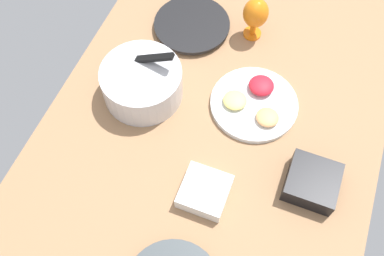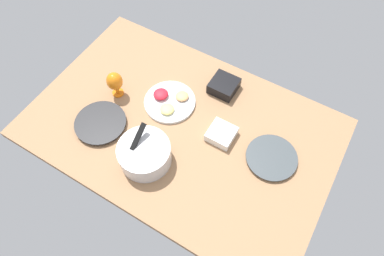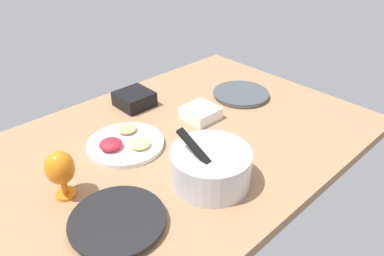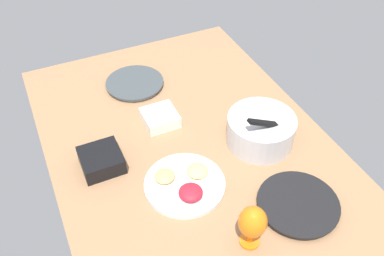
% 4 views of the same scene
% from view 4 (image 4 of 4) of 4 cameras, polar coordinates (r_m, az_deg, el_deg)
% --- Properties ---
extents(ground_plane, '(1.60, 1.04, 0.04)m').
position_cam_4_polar(ground_plane, '(1.61, 0.30, -3.80)').
color(ground_plane, '#99704C').
extents(dinner_plate_left, '(0.26, 0.26, 0.02)m').
position_cam_4_polar(dinner_plate_left, '(1.92, -7.76, 5.99)').
color(dinner_plate_left, silver).
rests_on(dinner_plate_left, ground_plane).
extents(dinner_plate_right, '(0.27, 0.27, 0.03)m').
position_cam_4_polar(dinner_plate_right, '(1.47, 14.15, -10.02)').
color(dinner_plate_right, '#4C4C51').
rests_on(dinner_plate_right, ground_plane).
extents(mixing_bowl, '(0.26, 0.26, 0.18)m').
position_cam_4_polar(mixing_bowl, '(1.62, 9.29, -0.16)').
color(mixing_bowl, silver).
rests_on(mixing_bowl, ground_plane).
extents(fruit_platter, '(0.28, 0.28, 0.05)m').
position_cam_4_polar(fruit_platter, '(1.48, -0.96, -7.56)').
color(fruit_platter, silver).
rests_on(fruit_platter, ground_plane).
extents(hurricane_glass_orange, '(0.09, 0.09, 0.16)m').
position_cam_4_polar(hurricane_glass_orange, '(1.29, 8.19, -12.62)').
color(hurricane_glass_orange, orange).
rests_on(hurricane_glass_orange, ground_plane).
extents(square_bowl_black, '(0.15, 0.15, 0.06)m').
position_cam_4_polar(square_bowl_black, '(1.56, -12.20, -4.18)').
color(square_bowl_black, black).
rests_on(square_bowl_black, ground_plane).
extents(square_bowl_white, '(0.13, 0.13, 0.05)m').
position_cam_4_polar(square_bowl_white, '(1.70, -4.36, 1.47)').
color(square_bowl_white, white).
rests_on(square_bowl_white, ground_plane).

